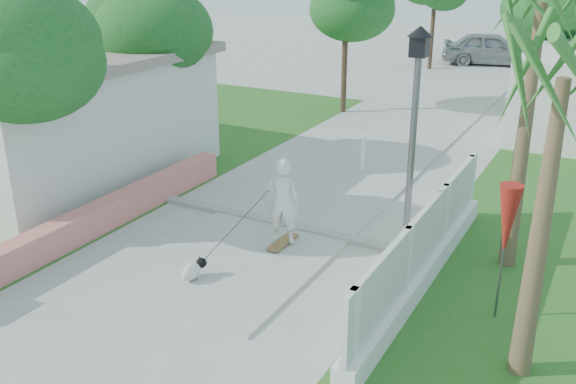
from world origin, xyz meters
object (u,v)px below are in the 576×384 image
Objects in this scene: patio_umbrella at (507,222)px; dog at (193,270)px; bollard at (363,153)px; street_lamp at (412,143)px; skateboarder at (254,214)px; parked_car at (491,49)px.

patio_umbrella reaches higher than dog.
bollard is at bearing 129.91° from patio_umbrella.
bollard is at bearing 120.96° from street_lamp.
skateboarder reaches higher than dog.
patio_umbrella is (4.60, -5.50, 1.10)m from bollard.
dog is 0.13× the size of parked_car.
dog is (-0.41, -1.48, -0.62)m from skateboarder.
skateboarder is at bearing -90.27° from bollard.
skateboarder is 1.65m from dog.
dog is 25.28m from parked_car.
bollard is 5.43m from skateboarder.
parked_car is at bearing 109.76° from dog.
patio_umbrella reaches higher than bollard.
patio_umbrella is 0.48× the size of parked_car.
street_lamp is 5.56m from bollard.
patio_umbrella reaches higher than parked_car.
skateboarder is 23.80m from parked_car.
street_lamp is at bearing 56.88° from dog.
bollard is 0.47× the size of patio_umbrella.
skateboarder is at bearing -161.25° from street_lamp.
street_lamp is at bearing 174.58° from parked_car.
dog is at bearing -93.57° from bollard.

